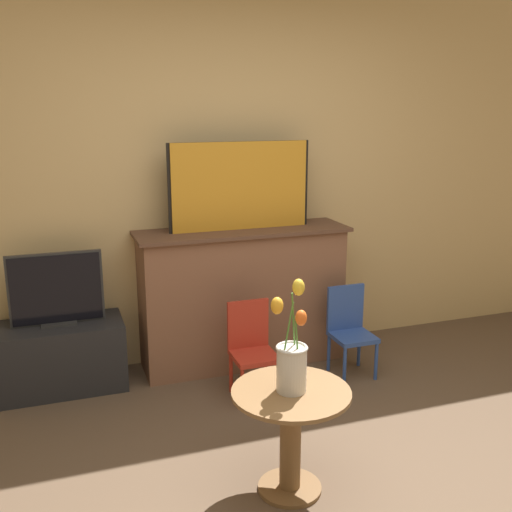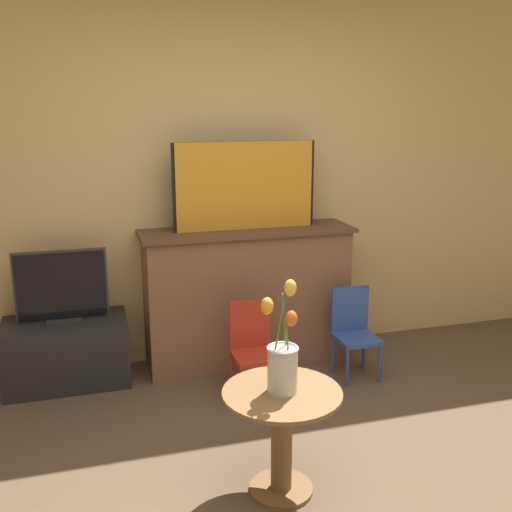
{
  "view_description": "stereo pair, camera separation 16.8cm",
  "coord_description": "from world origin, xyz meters",
  "px_view_note": "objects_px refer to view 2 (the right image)",
  "views": [
    {
      "loc": [
        -1.14,
        -1.95,
        1.81
      ],
      "look_at": [
        -0.02,
        1.24,
        0.95
      ],
      "focal_mm": 42.0,
      "sensor_mm": 36.0,
      "label": 1
    },
    {
      "loc": [
        -0.98,
        -2.0,
        1.81
      ],
      "look_at": [
        -0.02,
        1.24,
        0.95
      ],
      "focal_mm": 42.0,
      "sensor_mm": 36.0,
      "label": 2
    }
  ],
  "objects_px": {
    "chair_red": "(253,345)",
    "chair_blue": "(354,328)",
    "tv_monitor": "(61,287)",
    "vase_tulips": "(282,359)",
    "painting": "(245,186)"
  },
  "relations": [
    {
      "from": "painting",
      "to": "vase_tulips",
      "type": "distance_m",
      "value": 1.64
    },
    {
      "from": "painting",
      "to": "chair_red",
      "type": "height_order",
      "value": "painting"
    },
    {
      "from": "painting",
      "to": "chair_red",
      "type": "bearing_deg",
      "value": -100.58
    },
    {
      "from": "painting",
      "to": "chair_red",
      "type": "relative_size",
      "value": 1.63
    },
    {
      "from": "painting",
      "to": "vase_tulips",
      "type": "bearing_deg",
      "value": -99.16
    },
    {
      "from": "chair_red",
      "to": "vase_tulips",
      "type": "height_order",
      "value": "vase_tulips"
    },
    {
      "from": "tv_monitor",
      "to": "chair_red",
      "type": "distance_m",
      "value": 1.29
    },
    {
      "from": "tv_monitor",
      "to": "vase_tulips",
      "type": "bearing_deg",
      "value": -56.36
    },
    {
      "from": "tv_monitor",
      "to": "vase_tulips",
      "type": "relative_size",
      "value": 1.13
    },
    {
      "from": "chair_red",
      "to": "chair_blue",
      "type": "height_order",
      "value": "same"
    },
    {
      "from": "painting",
      "to": "tv_monitor",
      "type": "height_order",
      "value": "painting"
    },
    {
      "from": "chair_red",
      "to": "chair_blue",
      "type": "relative_size",
      "value": 1.0
    },
    {
      "from": "tv_monitor",
      "to": "vase_tulips",
      "type": "distance_m",
      "value": 1.79
    },
    {
      "from": "vase_tulips",
      "to": "tv_monitor",
      "type": "bearing_deg",
      "value": 123.64
    },
    {
      "from": "tv_monitor",
      "to": "chair_red",
      "type": "xyz_separation_m",
      "value": [
        1.14,
        -0.49,
        -0.34
      ]
    }
  ]
}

